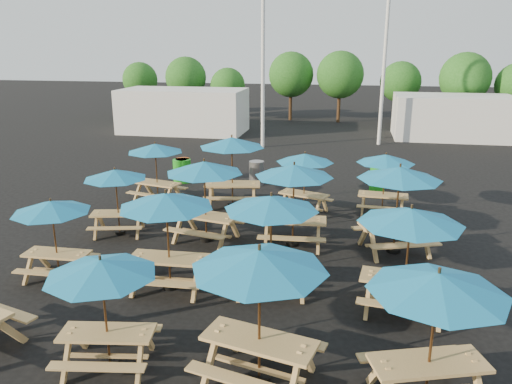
% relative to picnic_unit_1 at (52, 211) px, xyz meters
% --- Properties ---
extents(ground, '(120.00, 120.00, 0.00)m').
position_rel_picnic_unit_1_xyz_m(ground, '(4.12, 3.18, -1.77)').
color(ground, black).
rests_on(ground, ground).
extents(picnic_unit_1, '(1.91, 1.91, 2.04)m').
position_rel_picnic_unit_1_xyz_m(picnic_unit_1, '(0.00, 0.00, 0.00)').
color(picnic_unit_1, '#AD884D').
rests_on(picnic_unit_1, ground).
extents(picnic_unit_2, '(2.27, 2.27, 2.06)m').
position_rel_picnic_unit_1_xyz_m(picnic_unit_2, '(0.14, 3.10, 0.02)').
color(picnic_unit_2, '#AD884D').
rests_on(picnic_unit_2, ground).
extents(picnic_unit_3, '(2.43, 2.43, 2.20)m').
position_rel_picnic_unit_1_xyz_m(picnic_unit_3, '(0.08, 6.43, 0.14)').
color(picnic_unit_3, '#AD884D').
rests_on(picnic_unit_3, ground).
extents(picnic_unit_4, '(2.22, 2.22, 2.12)m').
position_rel_picnic_unit_1_xyz_m(picnic_unit_4, '(2.90, -3.08, 0.07)').
color(picnic_unit_4, '#AD884D').
rests_on(picnic_unit_4, ground).
extents(picnic_unit_5, '(2.27, 2.27, 2.40)m').
position_rel_picnic_unit_1_xyz_m(picnic_unit_5, '(2.92, 0.00, 0.31)').
color(picnic_unit_5, '#AD884D').
rests_on(picnic_unit_5, ground).
extents(picnic_unit_6, '(2.66, 2.66, 2.44)m').
position_rel_picnic_unit_1_xyz_m(picnic_unit_6, '(2.92, 3.06, 0.35)').
color(picnic_unit_6, '#AD884D').
rests_on(picnic_unit_6, ground).
extents(picnic_unit_7, '(2.68, 2.68, 2.52)m').
position_rel_picnic_unit_1_xyz_m(picnic_unit_7, '(2.92, 6.47, 0.42)').
color(picnic_unit_7, '#AD884D').
rests_on(picnic_unit_7, ground).
extents(picnic_unit_8, '(2.75, 2.75, 2.48)m').
position_rel_picnic_unit_1_xyz_m(picnic_unit_8, '(5.64, -2.98, 0.39)').
color(picnic_unit_8, '#AD884D').
rests_on(picnic_unit_8, ground).
extents(picnic_unit_9, '(2.47, 2.47, 2.37)m').
position_rel_picnic_unit_1_xyz_m(picnic_unit_9, '(5.30, 0.32, 0.29)').
color(picnic_unit_9, '#AD884D').
rests_on(picnic_unit_9, ground).
extents(picnic_unit_10, '(2.35, 2.35, 2.42)m').
position_rel_picnic_unit_1_xyz_m(picnic_unit_10, '(5.48, 3.20, 0.33)').
color(picnic_unit_10, '#AD884D').
rests_on(picnic_unit_10, ground).
extents(picnic_unit_11, '(2.47, 2.47, 2.12)m').
position_rel_picnic_unit_1_xyz_m(picnic_unit_11, '(5.52, 6.13, 0.07)').
color(picnic_unit_11, '#AD884D').
rests_on(picnic_unit_11, ground).
extents(picnic_unit_12, '(2.73, 2.73, 2.35)m').
position_rel_picnic_unit_1_xyz_m(picnic_unit_12, '(8.39, -3.03, 0.28)').
color(picnic_unit_12, '#AD884D').
rests_on(picnic_unit_12, ground).
extents(picnic_unit_13, '(2.45, 2.45, 2.40)m').
position_rel_picnic_unit_1_xyz_m(picnic_unit_13, '(8.29, -0.09, 0.31)').
color(picnic_unit_13, '#AD884D').
rests_on(picnic_unit_13, ground).
extents(picnic_unit_14, '(2.91, 2.91, 2.48)m').
position_rel_picnic_unit_1_xyz_m(picnic_unit_14, '(8.34, 3.25, 0.39)').
color(picnic_unit_14, '#AD884D').
rests_on(picnic_unit_14, ground).
extents(picnic_unit_15, '(2.08, 2.08, 2.11)m').
position_rel_picnic_unit_1_xyz_m(picnic_unit_15, '(8.18, 6.53, 0.06)').
color(picnic_unit_15, '#AD884D').
rests_on(picnic_unit_15, ground).
extents(waste_bin_0, '(0.61, 0.61, 0.98)m').
position_rel_picnic_unit_1_xyz_m(waste_bin_0, '(0.02, 9.17, -1.27)').
color(waste_bin_0, '#1B941A').
rests_on(waste_bin_0, ground).
extents(waste_bin_1, '(0.61, 0.61, 0.98)m').
position_rel_picnic_unit_1_xyz_m(waste_bin_1, '(0.15, 9.21, -1.27)').
color(waste_bin_1, '#1B941A').
rests_on(waste_bin_1, ground).
extents(waste_bin_2, '(0.61, 0.61, 0.98)m').
position_rel_picnic_unit_1_xyz_m(waste_bin_2, '(0.08, 9.34, -1.27)').
color(waste_bin_2, '#E04F0D').
rests_on(waste_bin_2, ground).
extents(waste_bin_3, '(0.61, 0.61, 0.98)m').
position_rel_picnic_unit_1_xyz_m(waste_bin_3, '(3.24, 9.42, -1.27)').
color(waste_bin_3, gray).
rests_on(waste_bin_3, ground).
extents(waste_bin_4, '(0.61, 0.61, 0.98)m').
position_rel_picnic_unit_1_xyz_m(waste_bin_4, '(8.12, 9.37, -1.27)').
color(waste_bin_4, '#1B941A').
rests_on(waste_bin_4, ground).
extents(mast_0, '(0.20, 0.20, 12.00)m').
position_rel_picnic_unit_1_xyz_m(mast_0, '(2.12, 17.18, 4.23)').
color(mast_0, silver).
rests_on(mast_0, ground).
extents(mast_1, '(0.20, 0.20, 12.00)m').
position_rel_picnic_unit_1_xyz_m(mast_1, '(8.62, 19.18, 4.23)').
color(mast_1, silver).
rests_on(mast_1, ground).
extents(event_tent_0, '(8.00, 4.00, 2.80)m').
position_rel_picnic_unit_1_xyz_m(event_tent_0, '(-3.88, 21.18, -0.37)').
color(event_tent_0, silver).
rests_on(event_tent_0, ground).
extents(event_tent_1, '(7.00, 4.00, 2.60)m').
position_rel_picnic_unit_1_xyz_m(event_tent_1, '(13.12, 22.18, -0.47)').
color(event_tent_1, silver).
rests_on(event_tent_1, ground).
extents(tree_0, '(2.80, 2.80, 4.24)m').
position_rel_picnic_unit_1_xyz_m(tree_0, '(-9.95, 28.43, 1.06)').
color(tree_0, '#382314').
rests_on(tree_0, ground).
extents(tree_1, '(3.11, 3.11, 4.72)m').
position_rel_picnic_unit_1_xyz_m(tree_1, '(-5.62, 27.08, 1.39)').
color(tree_1, '#382314').
rests_on(tree_1, ground).
extents(tree_2, '(2.59, 2.59, 3.93)m').
position_rel_picnic_unit_1_xyz_m(tree_2, '(-2.27, 26.84, 0.86)').
color(tree_2, '#382314').
rests_on(tree_2, ground).
extents(tree_3, '(3.36, 3.36, 5.09)m').
position_rel_picnic_unit_1_xyz_m(tree_3, '(2.37, 27.90, 1.64)').
color(tree_3, '#382314').
rests_on(tree_3, ground).
extents(tree_4, '(3.41, 3.41, 5.17)m').
position_rel_picnic_unit_1_xyz_m(tree_4, '(6.02, 27.44, 1.69)').
color(tree_4, '#382314').
rests_on(tree_4, ground).
extents(tree_5, '(2.94, 2.94, 4.45)m').
position_rel_picnic_unit_1_xyz_m(tree_5, '(10.34, 27.86, 1.21)').
color(tree_5, '#382314').
rests_on(tree_5, ground).
extents(tree_6, '(3.38, 3.38, 5.13)m').
position_rel_picnic_unit_1_xyz_m(tree_6, '(14.35, 26.08, 1.66)').
color(tree_6, '#382314').
rests_on(tree_6, ground).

